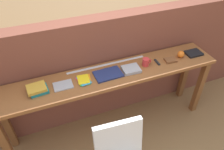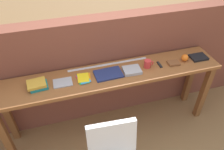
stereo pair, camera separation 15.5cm
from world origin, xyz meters
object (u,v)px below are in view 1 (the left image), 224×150
at_px(leather_journal_brown, 170,60).
at_px(book_repair_rightmost, 194,53).
at_px(pamphlet_pile_colourful, 84,80).
at_px(multitool_folded, 157,62).
at_px(book_stack_leftmost, 38,89).
at_px(book_open_centre, 108,74).
at_px(mug, 146,62).
at_px(sports_ball_small, 181,54).
at_px(magazine_cycling, 63,85).

relative_size(leather_journal_brown, book_repair_rightmost, 0.67).
bearing_deg(book_repair_rightmost, pamphlet_pile_colourful, -179.93).
bearing_deg(multitool_folded, leather_journal_brown, -8.57).
distance_m(book_stack_leftmost, leather_journal_brown, 1.50).
xyz_separation_m(pamphlet_pile_colourful, multitool_folded, (0.87, -0.00, 0.00)).
bearing_deg(multitool_folded, book_repair_rightmost, -0.18).
height_order(book_stack_leftmost, multitool_folded, book_stack_leftmost).
bearing_deg(book_open_centre, book_repair_rightmost, -1.89).
xyz_separation_m(book_stack_leftmost, mug, (1.19, 0.00, 0.01)).
relative_size(leather_journal_brown, sports_ball_small, 1.60).
relative_size(book_stack_leftmost, mug, 1.87).
xyz_separation_m(multitool_folded, sports_ball_small, (0.32, -0.00, 0.03)).
height_order(magazine_cycling, mug, mug).
bearing_deg(leather_journal_brown, sports_ball_small, 14.04).
bearing_deg(leather_journal_brown, book_open_centre, -176.53).
bearing_deg(book_stack_leftmost, pamphlet_pile_colourful, 0.21).
distance_m(magazine_cycling, leather_journal_brown, 1.25).
relative_size(book_stack_leftmost, book_repair_rightmost, 1.06).
xyz_separation_m(mug, multitool_folded, (0.15, -0.01, -0.04)).
distance_m(magazine_cycling, pamphlet_pile_colourful, 0.22).
distance_m(book_stack_leftmost, book_repair_rightmost, 1.84).
height_order(book_stack_leftmost, pamphlet_pile_colourful, book_stack_leftmost).
distance_m(book_open_centre, leather_journal_brown, 0.77).
xyz_separation_m(pamphlet_pile_colourful, mug, (0.73, 0.00, 0.04)).
bearing_deg(leather_journal_brown, magazine_cycling, -175.73).
distance_m(pamphlet_pile_colourful, mug, 0.73).
relative_size(book_open_centre, leather_journal_brown, 2.27).
relative_size(book_open_centre, sports_ball_small, 3.65).
bearing_deg(sports_ball_small, mug, 179.16).
height_order(pamphlet_pile_colourful, book_open_centre, book_open_centre).
bearing_deg(book_stack_leftmost, mug, 0.14).
height_order(magazine_cycling, multitool_folded, multitool_folded).
xyz_separation_m(magazine_cycling, sports_ball_small, (1.41, 0.00, 0.03)).
bearing_deg(magazine_cycling, sports_ball_small, 0.87).
xyz_separation_m(magazine_cycling, book_open_centre, (0.49, 0.00, 0.00)).
bearing_deg(magazine_cycling, multitool_folded, 0.94).
relative_size(pamphlet_pile_colourful, sports_ball_small, 2.44).
bearing_deg(sports_ball_small, book_open_centre, 179.95).
distance_m(pamphlet_pile_colourful, multitool_folded, 0.87).
xyz_separation_m(multitool_folded, book_repair_rightmost, (0.51, -0.00, 0.00)).
relative_size(book_open_centre, book_repair_rightmost, 1.53).
bearing_deg(book_stack_leftmost, magazine_cycling, -1.16).
height_order(book_open_centre, sports_ball_small, sports_ball_small).
bearing_deg(multitool_folded, mug, 177.73).
bearing_deg(pamphlet_pile_colourful, book_stack_leftmost, -179.79).
bearing_deg(multitool_folded, book_stack_leftmost, 179.88).
xyz_separation_m(book_stack_leftmost, magazine_cycling, (0.24, -0.00, -0.03)).
bearing_deg(sports_ball_small, leather_journal_brown, -171.26).
bearing_deg(book_repair_rightmost, leather_journal_brown, -175.82).
bearing_deg(book_repair_rightmost, magazine_cycling, -179.66).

